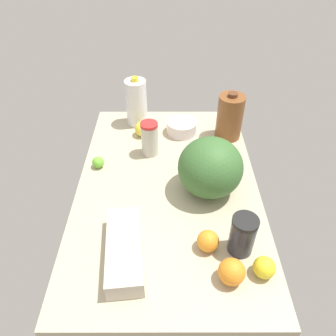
% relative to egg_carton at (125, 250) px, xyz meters
% --- Properties ---
extents(countertop, '(1.20, 0.76, 0.03)m').
position_rel_egg_carton_xyz_m(countertop, '(-0.35, 0.14, -0.05)').
color(countertop, '#B7AC8D').
rests_on(countertop, ground).
extents(egg_carton, '(0.32, 0.15, 0.07)m').
position_rel_egg_carton_xyz_m(egg_carton, '(0.00, 0.00, 0.00)').
color(egg_carton, beige).
rests_on(egg_carton, countertop).
extents(chocolate_milk_jug, '(0.13, 0.13, 0.24)m').
position_rel_egg_carton_xyz_m(chocolate_milk_jug, '(-0.71, 0.45, 0.08)').
color(chocolate_milk_jug, brown).
rests_on(chocolate_milk_jug, countertop).
extents(tumbler_cup, '(0.08, 0.08, 0.17)m').
position_rel_egg_carton_xyz_m(tumbler_cup, '(-0.57, 0.06, 0.05)').
color(tumbler_cup, beige).
rests_on(tumbler_cup, countertop).
extents(watermelon, '(0.26, 0.26, 0.24)m').
position_rel_egg_carton_xyz_m(watermelon, '(-0.33, 0.31, 0.08)').
color(watermelon, '#38652F').
rests_on(watermelon, countertop).
extents(mixing_bowl, '(0.15, 0.15, 0.06)m').
position_rel_egg_carton_xyz_m(mixing_bowl, '(-0.74, 0.22, -0.00)').
color(mixing_bowl, silver).
rests_on(mixing_bowl, countertop).
extents(shaker_bottle, '(0.09, 0.09, 0.15)m').
position_rel_egg_carton_xyz_m(shaker_bottle, '(-0.03, 0.39, 0.04)').
color(shaker_bottle, '#292C39').
rests_on(shaker_bottle, countertop).
extents(milk_jug, '(0.11, 0.11, 0.26)m').
position_rel_egg_carton_xyz_m(milk_jug, '(-0.84, -0.02, 0.08)').
color(milk_jug, white).
rests_on(milk_jug, countertop).
extents(lemon_by_jug, '(0.08, 0.08, 0.08)m').
position_rel_egg_carton_xyz_m(lemon_by_jug, '(-0.72, 0.02, 0.00)').
color(lemon_by_jug, yellow).
rests_on(lemon_by_jug, countertop).
extents(lemon_near_front, '(0.07, 0.07, 0.07)m').
position_rel_egg_carton_xyz_m(lemon_near_front, '(0.07, 0.45, -0.00)').
color(lemon_near_front, yellow).
rests_on(lemon_near_front, countertop).
extents(orange_loose, '(0.08, 0.08, 0.08)m').
position_rel_egg_carton_xyz_m(orange_loose, '(-0.04, 0.28, 0.00)').
color(orange_loose, orange).
rests_on(orange_loose, countertop).
extents(orange_beside_bowl, '(0.09, 0.09, 0.09)m').
position_rel_egg_carton_xyz_m(orange_beside_bowl, '(0.09, 0.35, 0.01)').
color(orange_beside_bowl, orange).
rests_on(orange_beside_bowl, countertop).
extents(lime_far_back, '(0.05, 0.05, 0.05)m').
position_rel_egg_carton_xyz_m(lime_far_back, '(-0.47, -0.17, -0.01)').
color(lime_far_back, '#68BA33').
rests_on(lime_far_back, countertop).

